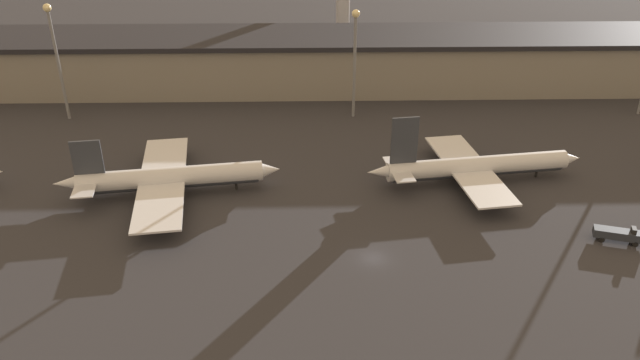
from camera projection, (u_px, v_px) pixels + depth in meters
The scene contains 7 objects.
ground at pixel (373, 258), 96.44m from camera, with size 600.00×600.00×0.00m, color #2D2D33.
terminal_building at pixel (345, 61), 162.50m from camera, with size 226.84×23.87×13.93m.
airplane_1 at pixel (168, 178), 112.71m from camera, with size 40.38×36.27×11.67m.
airplane_2 at pixel (475, 167), 117.00m from camera, with size 41.97×29.93×14.08m.
service_vehicle_2 at pixel (619, 234), 99.88m from camera, with size 8.03×4.23×2.89m.
lamp_post_0 at pixel (55, 48), 138.23m from camera, with size 1.80×1.80×26.55m.
lamp_post_1 at pixel (355, 50), 139.91m from camera, with size 1.80×1.80×24.98m.
Camera 1 is at (-9.94, -79.12, 56.17)m, focal length 35.00 mm.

